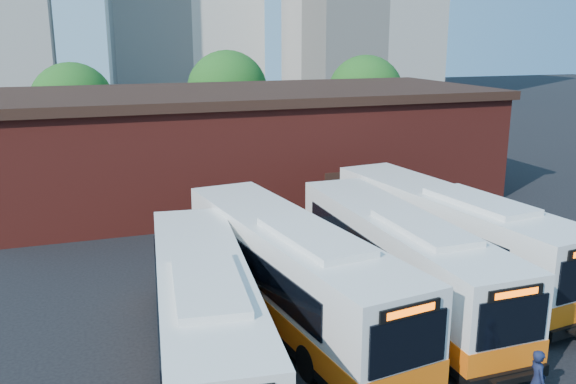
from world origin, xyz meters
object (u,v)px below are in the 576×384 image
object	(u,v)px
bus_midwest	(291,275)
bus_west	(205,321)
transit_worker	(537,381)
bus_east	(449,236)
bus_mideast	(399,262)

from	to	relation	value
bus_midwest	bus_west	bearing A→B (deg)	-154.97
transit_worker	bus_midwest	bearing A→B (deg)	46.01
bus_west	bus_east	distance (m)	11.52
bus_midwest	transit_worker	xyz separation A→B (m)	(4.28, -6.97, -0.78)
bus_west	transit_worker	xyz separation A→B (m)	(7.65, -4.80, -0.67)
bus_west	bus_mideast	world-z (taller)	bus_mideast
bus_west	bus_mideast	bearing A→B (deg)	22.71
bus_mideast	bus_west	bearing A→B (deg)	-163.60
bus_west	bus_midwest	world-z (taller)	bus_midwest
bus_mideast	bus_midwest	bearing A→B (deg)	-179.29
bus_west	transit_worker	world-z (taller)	bus_west
bus_mideast	transit_worker	distance (m)	7.07
bus_west	bus_east	bearing A→B (deg)	26.77
bus_west	bus_mideast	size ratio (longest dim) A/B	0.99
bus_mideast	bus_east	bearing A→B (deg)	29.01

